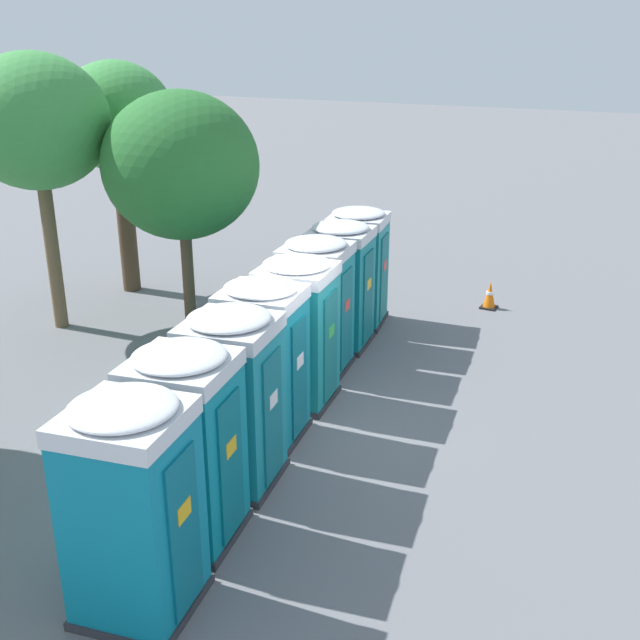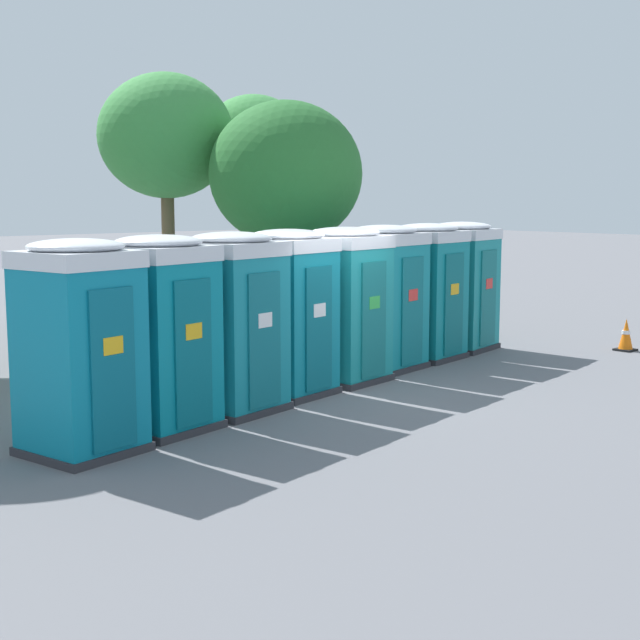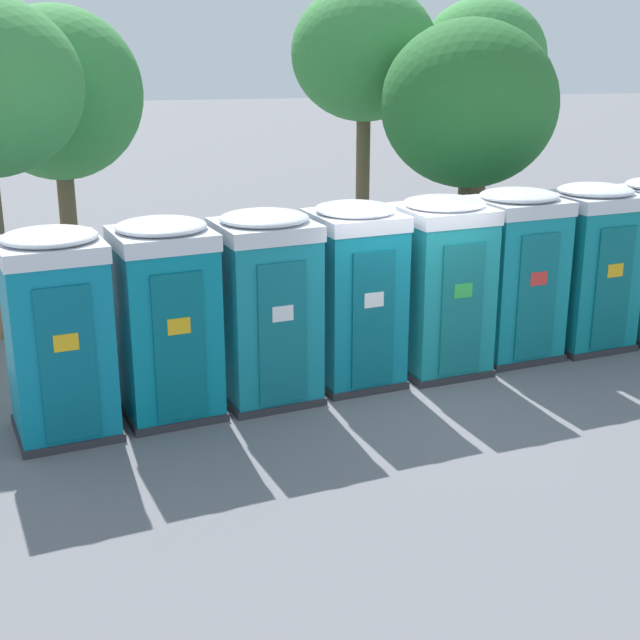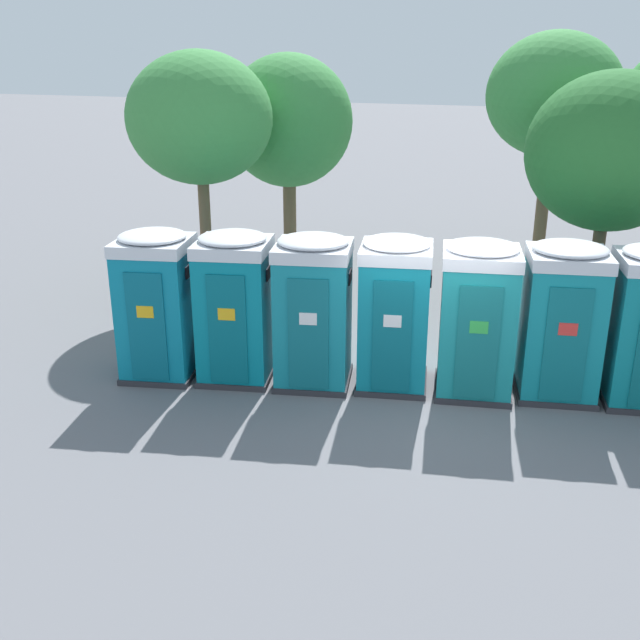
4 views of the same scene
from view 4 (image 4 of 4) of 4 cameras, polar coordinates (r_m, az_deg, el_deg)
ground_plane at (r=12.40m, az=8.48°, el=-5.71°), size 120.00×120.00×0.00m
portapotty_0 at (r=12.88m, az=-12.28°, el=1.21°), size 1.41×1.41×2.54m
portapotty_1 at (r=12.55m, az=-6.48°, el=1.06°), size 1.42×1.42×2.54m
portapotty_2 at (r=12.28m, az=-0.51°, el=0.74°), size 1.44×1.42×2.54m
portapotty_3 at (r=12.24m, az=5.69°, el=0.58°), size 1.35×1.39×2.54m
portapotty_4 at (r=12.19m, az=11.89°, el=0.13°), size 1.40×1.38×2.54m
portapotty_5 at (r=12.46m, az=17.94°, el=0.00°), size 1.42×1.39×2.54m
street_tree_0 at (r=16.22m, az=-9.16°, el=14.89°), size 3.03×3.03×5.30m
street_tree_2 at (r=15.26m, az=21.28°, el=11.81°), size 3.14×3.14×4.98m
street_tree_3 at (r=18.24m, az=-2.42°, el=14.85°), size 3.03×3.03×5.21m
street_tree_4 at (r=17.77m, az=17.39°, el=15.95°), size 2.93×2.93×5.68m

